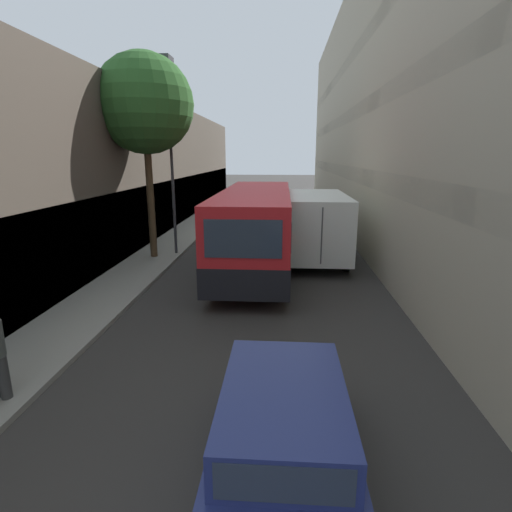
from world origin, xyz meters
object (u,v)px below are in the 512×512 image
Objects in this scene: box_truck at (314,221)px; car_hatchback at (283,445)px; panel_van at (248,203)px; bus at (256,227)px; street_lamp at (170,124)px; street_tree_left at (145,105)px.

car_hatchback is at bearing -95.74° from box_truck.
car_hatchback is 22.62m from panel_van.
street_lamp is (-3.56, 1.56, 3.85)m from bus.
street_tree_left is at bearing -139.39° from street_lamp.
bus is 1.35× the size of box_truck.
street_tree_left reaches higher than street_lamp.
car_hatchback is 10.81m from bus.
panel_van is 11.31m from street_lamp.
box_truck is 1.71× the size of panel_van.
box_truck is at bearing 84.26° from car_hatchback.
street_tree_left reaches higher than box_truck.
box_truck is (2.34, 2.00, -0.08)m from bus.
box_truck is at bearing 4.26° from street_lamp.
panel_van is (-3.67, 9.76, -0.41)m from box_truck.
street_tree_left is at bearing 168.20° from bus.
car_hatchback is at bearing -65.16° from street_tree_left.
bus is 1.27× the size of street_lamp.
car_hatchback is 1.02× the size of panel_van.
panel_van is at bearing 110.62° from box_truck.
car_hatchback is at bearing -84.35° from bus.
street_lamp reaches higher than box_truck.
street_tree_left is at bearing -170.69° from box_truck.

